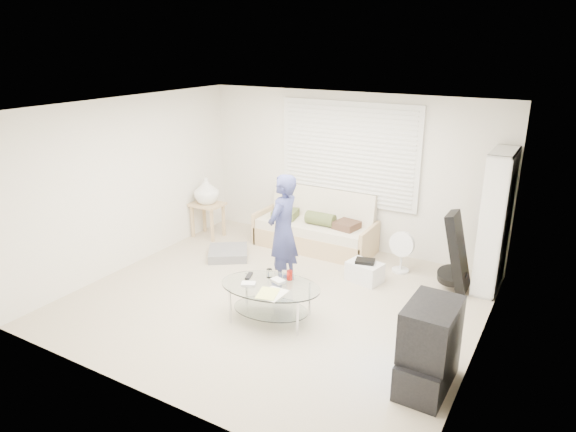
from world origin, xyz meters
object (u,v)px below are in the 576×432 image
Objects in this scene: tv_unit at (429,347)px; coffee_table at (270,292)px; futon_sofa at (316,230)px; bookshelf at (495,222)px.

coffee_table is at bearing 170.97° from tv_unit.
tv_unit is 0.66× the size of coffee_table.
futon_sofa is 2.78m from bookshelf.
bookshelf is 1.42× the size of coffee_table.
bookshelf is at bearing 87.19° from tv_unit.
coffee_table is (0.57, -2.32, 0.05)m from futon_sofa.
bookshelf is 2.14× the size of tv_unit.
futon_sofa is at bearing 103.87° from coffee_table.
bookshelf is (2.70, -0.09, 0.65)m from futon_sofa.
tv_unit is at bearing -92.81° from bookshelf.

